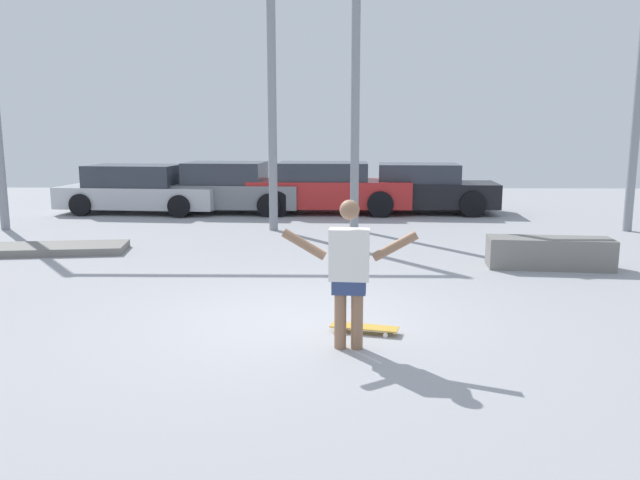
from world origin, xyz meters
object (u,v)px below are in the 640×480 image
at_px(parked_car_black, 422,189).
at_px(parked_car_grey, 230,189).
at_px(skateboard, 364,327).
at_px(grind_box, 549,253).
at_px(skateboarder, 349,268).
at_px(parked_car_red, 328,188).
at_px(parked_car_silver, 140,190).
at_px(manual_pad, 54,249).

bearing_deg(parked_car_black, parked_car_grey, -174.87).
distance_m(parked_car_grey, parked_car_black, 5.46).
distance_m(skateboard, grind_box, 4.83).
distance_m(skateboarder, parked_car_red, 11.18).
height_order(skateboarder, parked_car_black, skateboarder).
distance_m(skateboarder, grind_box, 5.38).
xyz_separation_m(skateboard, parked_car_silver, (-5.78, 10.60, 0.58)).
distance_m(skateboard, parked_car_black, 11.00).
xyz_separation_m(skateboarder, parked_car_black, (2.41, 11.28, -0.20)).
distance_m(skateboarder, skateboard, 0.99).
relative_size(skateboarder, parked_car_grey, 0.39).
xyz_separation_m(skateboard, parked_car_black, (2.21, 10.76, 0.61)).
xyz_separation_m(grind_box, parked_car_silver, (-9.09, 7.10, 0.39)).
bearing_deg(grind_box, parked_car_grey, 132.26).
xyz_separation_m(skateboard, parked_car_grey, (-3.24, 10.72, 0.61)).
bearing_deg(manual_pad, parked_car_black, 37.51).
height_order(manual_pad, parked_car_grey, parked_car_grey).
relative_size(skateboarder, manual_pad, 0.60).
distance_m(skateboarder, manual_pad, 7.62).
relative_size(manual_pad, parked_car_silver, 0.58).
xyz_separation_m(manual_pad, parked_car_silver, (-0.10, 5.90, 0.57)).
bearing_deg(skateboarder, manual_pad, 141.37).
height_order(manual_pad, parked_car_red, parked_car_red).
xyz_separation_m(skateboarder, parked_car_grey, (-3.04, 11.24, -0.20)).
height_order(parked_car_grey, parked_car_black, parked_car_grey).
distance_m(grind_box, parked_car_black, 7.36).
height_order(grind_box, parked_car_red, parked_car_red).
xyz_separation_m(parked_car_red, parked_car_black, (2.67, 0.11, -0.02)).
bearing_deg(parked_car_red, manual_pad, -129.49).
height_order(parked_car_silver, parked_car_grey, parked_car_grey).
distance_m(grind_box, parked_car_grey, 9.76).
bearing_deg(manual_pad, parked_car_silver, 90.97).
bearing_deg(parked_car_grey, parked_car_red, 2.75).
distance_m(grind_box, parked_car_silver, 11.54).
distance_m(skateboard, parked_car_silver, 12.09).
xyz_separation_m(skateboarder, parked_car_silver, (-5.58, 11.12, -0.23)).
height_order(skateboarder, manual_pad, skateboarder).
relative_size(grind_box, parked_car_black, 0.49).
bearing_deg(parked_car_grey, manual_pad, -108.02).
height_order(skateboarder, parked_car_silver, skateboarder).
distance_m(skateboard, parked_car_grey, 11.21).
bearing_deg(parked_car_black, grind_box, -76.75).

